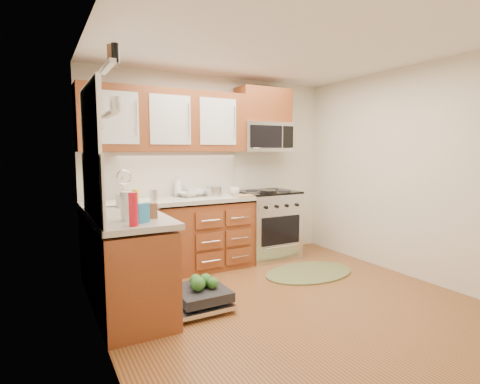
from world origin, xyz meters
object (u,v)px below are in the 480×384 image
bowl_b (197,192)px  cup (234,191)px  microwave (264,137)px  skillet (268,192)px  range (268,224)px  stock_pot (213,191)px  sink (128,213)px  paper_towel_roll (127,206)px  upper_cabinets (166,121)px  cutting_board (244,196)px  rug (309,272)px  bowl_a (189,194)px  dishwasher (197,298)px

bowl_b → cup: (0.45, -0.19, 0.01)m
microwave → skillet: (-0.16, -0.37, -0.73)m
bowl_b → cup: size_ratio=1.97×
range → skillet: skillet is taller
microwave → stock_pot: 1.10m
sink → paper_towel_roll: paper_towel_roll is taller
microwave → sink: (-1.93, -0.13, -0.90)m
upper_cabinets → stock_pot: size_ratio=9.34×
cutting_board → bowl_b: size_ratio=0.95×
rug → bowl_b: bearing=136.4°
sink → stock_pot: (1.10, 0.02, 0.19)m
sink → skillet: size_ratio=2.68×
range → cutting_board: 0.71m
range → cutting_board: size_ratio=3.69×
cutting_board → upper_cabinets: bearing=158.6°
upper_cabinets → range: 1.99m
rug → stock_pot: (-0.90, 0.85, 0.98)m
microwave → bowl_b: microwave is taller
upper_cabinets → microwave: (1.41, -0.02, -0.18)m
upper_cabinets → rug: size_ratio=1.73×
microwave → cutting_board: (-0.50, -0.33, -0.77)m
upper_cabinets → cutting_board: upper_cabinets is taller
bowl_b → cup: cup is taller
rug → bowl_b: (-1.06, 1.01, 0.96)m
microwave → rug: size_ratio=0.64×
microwave → bowl_b: size_ratio=2.81×
range → skillet: (-0.16, -0.25, 0.50)m
cutting_board → bowl_a: size_ratio=1.03×
upper_cabinets → microwave: size_ratio=2.70×
dishwasher → bowl_b: size_ratio=2.59×
microwave → bowl_a: bearing=-179.0°
range → microwave: bearing=90.0°
range → cup: 0.74m
microwave → sink: bearing=-176.1°
upper_cabinets → paper_towel_roll: size_ratio=8.41×
upper_cabinets → bowl_a: 0.96m
cutting_board → bowl_b: bearing=142.4°
dishwasher → cup: 1.73m
skillet → cutting_board: size_ratio=0.90×
paper_towel_roll → bowl_b: bearing=48.3°
bowl_a → sink: bearing=-172.1°
upper_cabinets → bowl_b: bearing=3.5°
range → microwave: 1.23m
rug → cutting_board: 1.25m
range → cup: size_ratio=6.90×
rug → cutting_board: (-0.57, 0.63, 0.92)m
microwave → cup: size_ratio=5.52×
skillet → bowl_a: 1.04m
cutting_board → cup: cup is taller
dishwasher → cutting_board: cutting_board is taller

